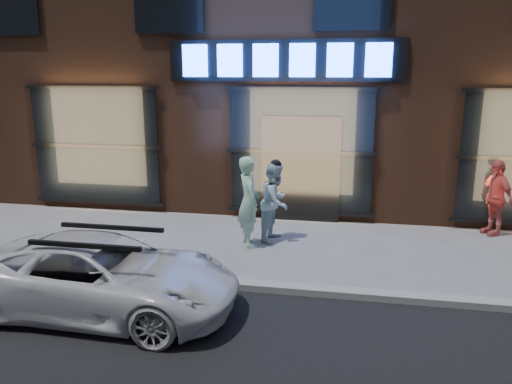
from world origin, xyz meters
TOP-DOWN VIEW (x-y plane):
  - ground at (0.00, 0.00)m, footprint 90.00×90.00m
  - curb at (0.00, 0.00)m, footprint 60.00×0.25m
  - storefront_building at (-0.00, 7.99)m, footprint 30.20×8.28m
  - man_bowtie at (-0.82, 2.04)m, footprint 0.68×0.77m
  - man_cap at (-0.35, 2.47)m, footprint 0.78×0.90m
  - passerby at (4.12, 3.66)m, footprint 0.76×1.01m
  - white_suv at (-2.31, -1.11)m, footprint 3.96×1.90m

SIDE VIEW (x-z plane):
  - ground at x=0.00m, z-range 0.00..0.00m
  - curb at x=0.00m, z-range 0.00..0.12m
  - white_suv at x=-2.31m, z-range 0.00..1.09m
  - passerby at x=4.12m, z-range 0.00..1.60m
  - man_cap at x=-0.35m, z-range 0.00..1.60m
  - man_bowtie at x=-0.82m, z-range 0.00..1.79m
  - storefront_building at x=0.00m, z-range 0.00..10.30m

